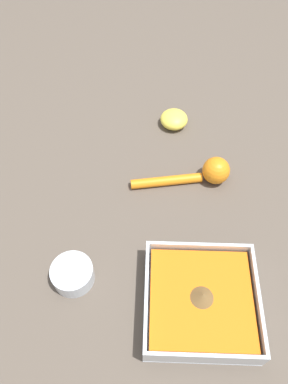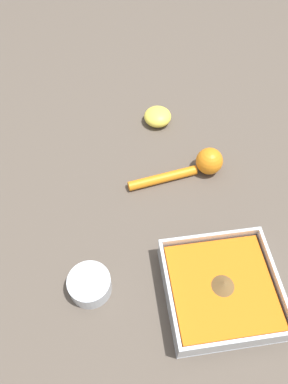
{
  "view_description": "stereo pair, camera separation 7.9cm",
  "coord_description": "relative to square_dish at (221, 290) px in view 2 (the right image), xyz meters",
  "views": [
    {
      "loc": [
        0.06,
        0.23,
        0.67
      ],
      "look_at": [
        0.08,
        -0.22,
        0.03
      ],
      "focal_mm": 35.0,
      "sensor_mm": 36.0,
      "label": 1
    },
    {
      "loc": [
        0.14,
        0.22,
        0.67
      ],
      "look_at": [
        0.08,
        -0.22,
        0.03
      ],
      "focal_mm": 35.0,
      "sensor_mm": 36.0,
      "label": 2
    }
  ],
  "objects": [
    {
      "name": "square_dish",
      "position": [
        0.0,
        0.0,
        0.0
      ],
      "size": [
        0.2,
        0.2,
        0.06
      ],
      "color": "silver",
      "rests_on": "ground_plane"
    },
    {
      "name": "spice_bowl",
      "position": [
        0.23,
        -0.04,
        -0.0
      ],
      "size": [
        0.08,
        0.08,
        0.04
      ],
      "color": "silver",
      "rests_on": "ground_plane"
    },
    {
      "name": "lemon_half",
      "position": [
        0.04,
        -0.46,
        -0.0
      ],
      "size": [
        0.07,
        0.07,
        0.04
      ],
      "color": "#EFDB4C",
      "rests_on": "ground_plane"
    },
    {
      "name": "ground_plane",
      "position": [
        0.03,
        -0.01,
        -0.02
      ],
      "size": [
        4.0,
        4.0,
        0.0
      ],
      "primitive_type": "plane",
      "color": "brown"
    },
    {
      "name": "lemon_squeezer",
      "position": [
        -0.02,
        -0.28,
        0.0
      ],
      "size": [
        0.22,
        0.07,
        0.06
      ],
      "rotation": [
        0.0,
        0.0,
        3.3
      ],
      "color": "orange",
      "rests_on": "ground_plane"
    }
  ]
}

